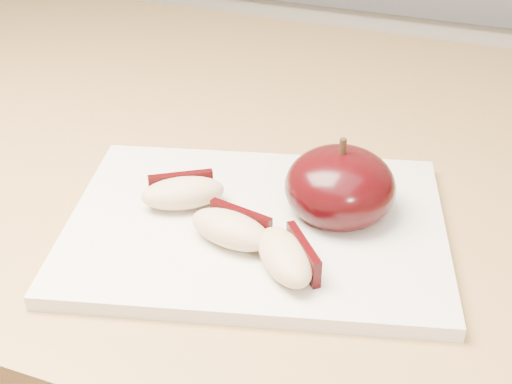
% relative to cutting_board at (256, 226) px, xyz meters
% --- Properties ---
extents(back_cabinet, '(2.40, 0.62, 0.94)m').
position_rel_cutting_board_xyz_m(back_cabinet, '(0.02, 0.84, -0.43)').
color(back_cabinet, silver).
rests_on(back_cabinet, ground).
extents(cutting_board, '(0.32, 0.27, 0.01)m').
position_rel_cutting_board_xyz_m(cutting_board, '(0.00, 0.00, 0.00)').
color(cutting_board, silver).
rests_on(cutting_board, island_counter).
extents(apple_half, '(0.11, 0.11, 0.07)m').
position_rel_cutting_board_xyz_m(apple_half, '(0.05, 0.04, 0.03)').
color(apple_half, black).
rests_on(apple_half, cutting_board).
extents(apple_wedge_a, '(0.07, 0.06, 0.02)m').
position_rel_cutting_board_xyz_m(apple_wedge_a, '(-0.06, -0.00, 0.02)').
color(apple_wedge_a, tan).
rests_on(apple_wedge_a, cutting_board).
extents(apple_wedge_b, '(0.07, 0.04, 0.02)m').
position_rel_cutting_board_xyz_m(apple_wedge_b, '(-0.01, -0.03, 0.02)').
color(apple_wedge_b, tan).
rests_on(apple_wedge_b, cutting_board).
extents(apple_wedge_c, '(0.06, 0.07, 0.02)m').
position_rel_cutting_board_xyz_m(apple_wedge_c, '(0.04, -0.05, 0.02)').
color(apple_wedge_c, tan).
rests_on(apple_wedge_c, cutting_board).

